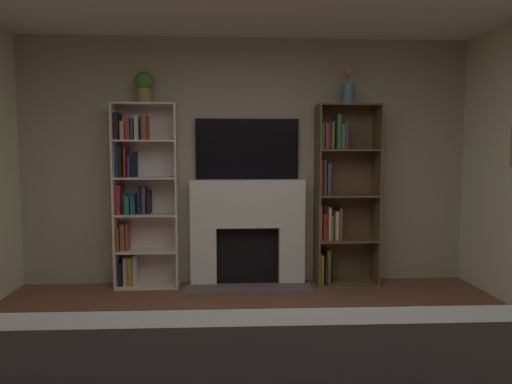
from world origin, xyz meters
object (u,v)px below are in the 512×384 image
fireplace (248,229)px  vase_with_flowers (348,92)px  tv (247,149)px  bookshelf_left (140,195)px  potted_plant (144,86)px  bookshelf_right (339,195)px

fireplace → vase_with_flowers: 1.79m
tv → bookshelf_left: bearing=-176.2°
fireplace → potted_plant: potted_plant is taller
fireplace → potted_plant: size_ratio=4.06×
vase_with_flowers → tv: bearing=173.5°
fireplace → tv: (0.00, 0.08, 0.86)m
fireplace → potted_plant: (-1.05, -0.04, 1.50)m
potted_plant → bookshelf_left: bearing=148.4°
fireplace → bookshelf_left: 1.19m
bookshelf_right → bookshelf_left: bearing=179.6°
fireplace → bookshelf_right: bookshelf_right is taller
bookshelf_left → vase_with_flowers: vase_with_flowers is taller
fireplace → potted_plant: 1.83m
tv → potted_plant: potted_plant is taller
fireplace → vase_with_flowers: vase_with_flowers is taller
tv → bookshelf_left: size_ratio=0.57×
bookshelf_left → bookshelf_right: (2.11, -0.02, -0.01)m
vase_with_flowers → potted_plant: bearing=-180.0°
fireplace → bookshelf_left: bookshelf_left is taller
bookshelf_left → vase_with_flowers: (2.18, -0.04, 1.08)m
fireplace → vase_with_flowers: size_ratio=3.30×
bookshelf_left → potted_plant: size_ratio=5.94×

